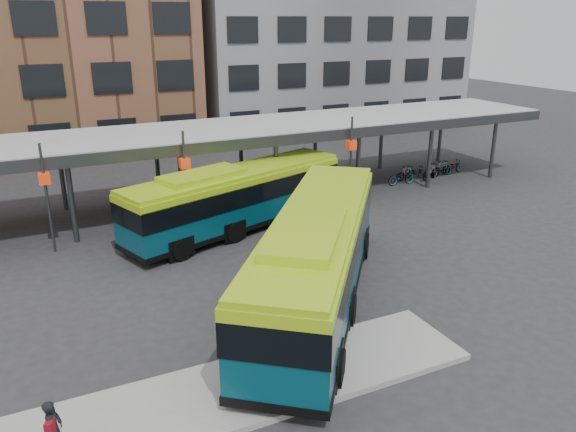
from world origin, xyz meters
The scene contains 8 objects.
ground centered at (0.00, 0.00, 0.00)m, with size 120.00×120.00×0.00m, color #28282B.
boarding_island centered at (-5.50, -3.00, 0.09)m, with size 14.00×3.00×0.18m, color gray.
canopy centered at (-0.06, 12.87, 3.91)m, with size 40.00×6.53×4.80m.
building_grey centered at (16.00, 32.00, 10.00)m, with size 24.00×14.00×20.00m, color slate.
bus_front centered at (-0.97, 0.61, 1.90)m, with size 10.32×12.21×3.65m.
bus_rear centered at (-0.86, 8.76, 1.66)m, with size 11.76×6.05×3.19m.
pedestrian centered at (-9.92, -3.60, 0.95)m, with size 0.54×0.65×1.52m.
bike_rack centered at (13.18, 12.03, 0.47)m, with size 6.51×1.58×1.03m.
Camera 1 is at (-9.63, -15.06, 9.64)m, focal length 35.00 mm.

